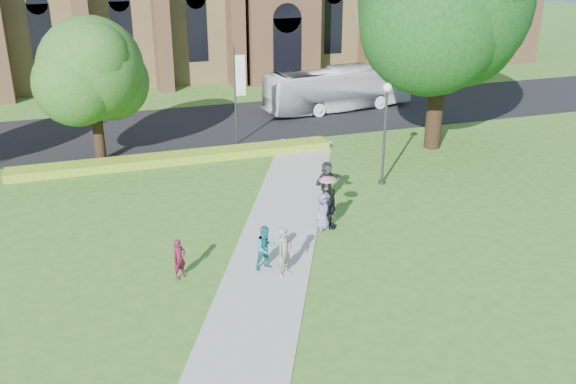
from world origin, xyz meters
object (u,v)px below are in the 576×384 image
object	(u,v)px
streetlamp	(385,122)
tour_coach	(338,89)
large_tree	(444,3)
pedestrian_0	(179,259)

from	to	relation	value
streetlamp	tour_coach	bearing A→B (deg)	76.53
tour_coach	streetlamp	bearing A→B (deg)	159.34
large_tree	pedestrian_0	bearing A→B (deg)	-147.18
tour_coach	pedestrian_0	xyz separation A→B (m)	(-14.86, -20.72, -0.74)
streetlamp	pedestrian_0	xyz separation A→B (m)	(-11.44, -6.42, -2.48)
streetlamp	tour_coach	xyz separation A→B (m)	(3.43, 14.30, -1.74)
streetlamp	pedestrian_0	size ratio (longest dim) A/B	3.38
large_tree	streetlamp	bearing A→B (deg)	-140.71
streetlamp	pedestrian_0	bearing A→B (deg)	-150.69
large_tree	tour_coach	distance (m)	12.11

